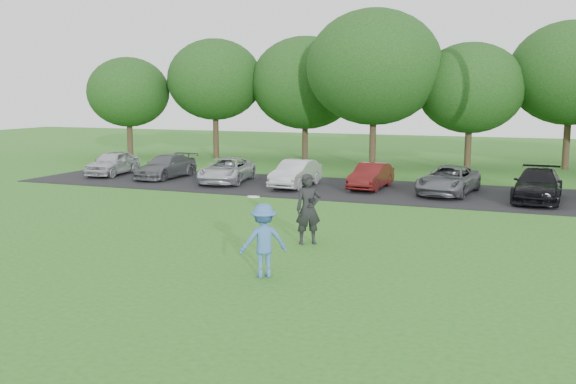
# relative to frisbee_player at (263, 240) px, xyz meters

# --- Properties ---
(ground) EXTENTS (100.00, 100.00, 0.00)m
(ground) POSITION_rel_frisbee_player_xyz_m (-0.96, 0.47, -0.83)
(ground) COLOR #27691E
(ground) RESTS_ON ground
(parking_lot) EXTENTS (32.00, 6.50, 0.03)m
(parking_lot) POSITION_rel_frisbee_player_xyz_m (-0.96, 13.47, -0.82)
(parking_lot) COLOR black
(parking_lot) RESTS_ON ground
(frisbee_player) EXTENTS (1.23, 1.14, 1.84)m
(frisbee_player) POSITION_rel_frisbee_player_xyz_m (0.00, 0.00, 0.00)
(frisbee_player) COLOR #3E6CB0
(frisbee_player) RESTS_ON ground
(camera_bystander) EXTENTS (0.84, 0.77, 1.93)m
(camera_bystander) POSITION_rel_frisbee_player_xyz_m (-0.13, 3.37, 0.13)
(camera_bystander) COLOR black
(camera_bystander) RESTS_ON ground
(parked_cars) EXTENTS (27.98, 4.77, 1.21)m
(parked_cars) POSITION_rel_frisbee_player_xyz_m (-1.54, 13.43, -0.23)
(parked_cars) COLOR #BABDC2
(parked_cars) RESTS_ON parking_lot
(tree_row) EXTENTS (42.39, 9.85, 8.64)m
(tree_row) POSITION_rel_frisbee_player_xyz_m (0.56, 23.23, 4.08)
(tree_row) COLOR #38281C
(tree_row) RESTS_ON ground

